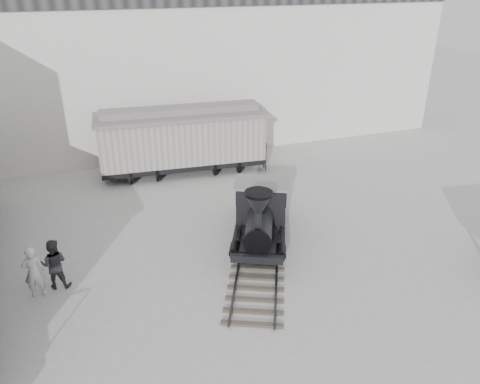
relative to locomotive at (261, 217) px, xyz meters
name	(u,v)px	position (x,y,z in m)	size (l,w,h in m)	color
ground	(270,305)	(-1.12, -3.65, -1.14)	(90.00, 90.00, 0.00)	#9E9E9B
north_wall	(165,55)	(-1.12, 11.34, 4.42)	(34.00, 2.51, 11.00)	silver
locomotive	(261,217)	(0.00, 0.00, 0.00)	(5.36, 8.70, 3.08)	#352F28
boxcar	(182,138)	(-1.17, 8.04, 0.71)	(8.78, 3.37, 3.52)	black
visitor_a	(34,272)	(-8.10, -0.64, -0.23)	(0.66, 0.44, 1.82)	silver
visitor_b	(54,264)	(-7.49, -0.35, -0.24)	(0.87, 0.68, 1.79)	#302F33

